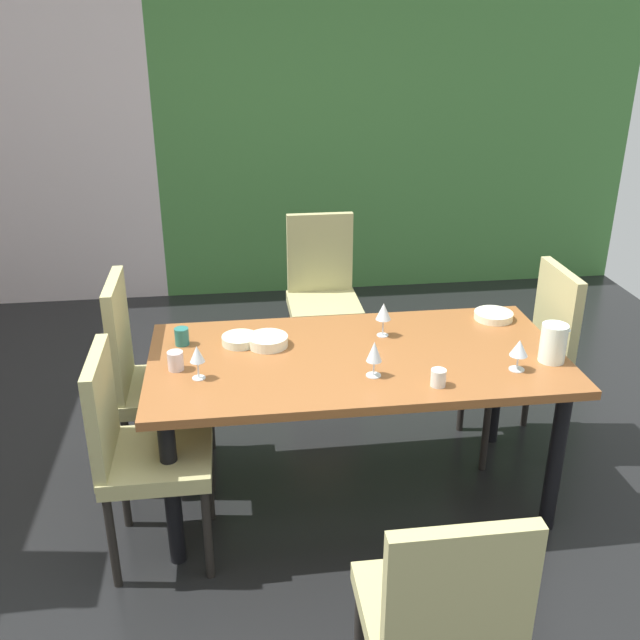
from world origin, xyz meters
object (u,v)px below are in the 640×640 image
(serving_bowl_right, at_px, (268,341))
(wine_glass_near_window, at_px, (519,349))
(serving_bowl_near_shelf, at_px, (493,316))
(cup_south, at_px, (438,378))
(cup_corner, at_px, (182,336))
(wine_glass_front, at_px, (197,355))
(chair_head_far, at_px, (322,288))
(wine_glass_east, at_px, (383,312))
(chair_left_near, at_px, (137,445))
(serving_bowl_center, at_px, (240,340))
(chair_right_far, at_px, (530,352))
(pitcher_left, at_px, (554,343))
(cup_north, at_px, (176,361))
(dining_table, at_px, (356,371))
(chair_left_far, at_px, (147,372))
(wine_glass_rear, at_px, (374,353))
(chair_head_near, at_px, (442,616))

(serving_bowl_right, bearing_deg, wine_glass_near_window, -19.90)
(serving_bowl_near_shelf, relative_size, cup_south, 2.65)
(serving_bowl_right, distance_m, cup_corner, 0.40)
(wine_glass_front, xyz_separation_m, cup_corner, (-0.08, 0.35, -0.07))
(chair_head_far, bearing_deg, wine_glass_near_window, 112.12)
(wine_glass_near_window, xyz_separation_m, wine_glass_east, (-0.50, 0.42, 0.02))
(chair_left_near, height_order, serving_bowl_center, chair_left_near)
(serving_bowl_center, xyz_separation_m, serving_bowl_near_shelf, (1.28, 0.13, -0.00))
(chair_head_far, relative_size, serving_bowl_center, 6.07)
(chair_left_near, bearing_deg, chair_right_far, 106.96)
(chair_head_far, bearing_deg, serving_bowl_right, 70.77)
(serving_bowl_center, height_order, cup_corner, cup_corner)
(chair_right_far, height_order, pitcher_left, chair_right_far)
(cup_south, bearing_deg, serving_bowl_center, 147.32)
(wine_glass_near_window, bearing_deg, wine_glass_front, 175.81)
(cup_north, bearing_deg, dining_table, 2.77)
(chair_left_far, bearing_deg, wine_glass_east, 84.69)
(chair_left_far, xyz_separation_m, chair_head_far, (0.99, 1.04, -0.01))
(wine_glass_rear, bearing_deg, pitcher_left, 2.40)
(chair_head_far, distance_m, cup_corner, 1.40)
(wine_glass_front, bearing_deg, cup_corner, 103.58)
(cup_north, bearing_deg, chair_left_near, -122.21)
(serving_bowl_center, bearing_deg, chair_left_near, -132.57)
(chair_head_far, distance_m, cup_south, 1.70)
(cup_south, distance_m, pitcher_left, 0.59)
(cup_south, bearing_deg, dining_table, 130.85)
(wine_glass_front, xyz_separation_m, serving_bowl_near_shelf, (1.46, 0.45, -0.09))
(wine_glass_front, xyz_separation_m, wine_glass_east, (0.86, 0.32, 0.01))
(dining_table, distance_m, cup_corner, 0.82)
(wine_glass_near_window, height_order, serving_bowl_right, wine_glass_near_window)
(cup_corner, bearing_deg, chair_head_near, -62.49)
(wine_glass_rear, xyz_separation_m, cup_corner, (-0.82, 0.42, -0.07))
(chair_right_far, distance_m, cup_south, 0.95)
(cup_corner, bearing_deg, cup_south, -26.81)
(chair_head_far, xyz_separation_m, cup_south, (0.26, -1.66, 0.22))
(wine_glass_east, bearing_deg, dining_table, -130.21)
(chair_left_far, relative_size, chair_head_near, 1.09)
(wine_glass_near_window, bearing_deg, serving_bowl_center, 160.37)
(serving_bowl_near_shelf, bearing_deg, chair_right_far, -5.13)
(wine_glass_near_window, distance_m, cup_north, 1.48)
(wine_glass_front, distance_m, serving_bowl_center, 0.38)
(dining_table, distance_m, wine_glass_east, 0.32)
(wine_glass_front, height_order, serving_bowl_right, wine_glass_front)
(chair_left_near, xyz_separation_m, chair_head_far, (0.99, 1.63, 0.02))
(wine_glass_front, relative_size, serving_bowl_near_shelf, 0.78)
(wine_glass_near_window, distance_m, wine_glass_front, 1.37)
(cup_south, distance_m, cup_north, 1.12)
(wine_glass_front, relative_size, cup_north, 1.78)
(chair_left_near, bearing_deg, serving_bowl_right, 127.78)
(chair_right_far, xyz_separation_m, wine_glass_east, (-0.81, -0.11, 0.31))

